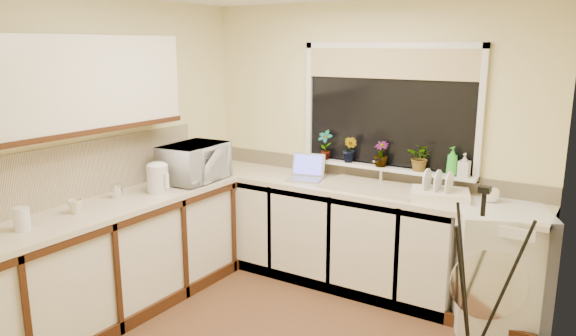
{
  "coord_description": "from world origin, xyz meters",
  "views": [
    {
      "loc": [
        1.96,
        -2.91,
        2.08
      ],
      "look_at": [
        -0.23,
        0.55,
        1.15
      ],
      "focal_mm": 33.85,
      "sensor_mm": 36.0,
      "label": 1
    }
  ],
  "objects": [
    {
      "name": "windowsill",
      "position": [
        0.2,
        1.43,
        1.04
      ],
      "size": [
        1.6,
        0.14,
        0.03
      ],
      "primitive_type": "cube",
      "color": "white",
      "rests_on": "wall_back"
    },
    {
      "name": "plant_a",
      "position": [
        -0.37,
        1.4,
        1.19
      ],
      "size": [
        0.15,
        0.11,
        0.27
      ],
      "primitive_type": "imported",
      "rotation": [
        0.0,
        0.0,
        -0.06
      ],
      "color": "#999999",
      "rests_on": "windowsill"
    },
    {
      "name": "wall_front",
      "position": [
        0.0,
        -1.5,
        1.23
      ],
      "size": [
        3.2,
        0.0,
        3.2
      ],
      "primitive_type": "plane",
      "rotation": [
        -1.57,
        0.0,
        0.0
      ],
      "color": "beige",
      "rests_on": "ground"
    },
    {
      "name": "plant_b",
      "position": [
        -0.12,
        1.4,
        1.17
      ],
      "size": [
        0.15,
        0.13,
        0.24
      ],
      "primitive_type": "imported",
      "rotation": [
        0.0,
        0.0,
        -0.21
      ],
      "color": "#999999",
      "rests_on": "windowsill"
    },
    {
      "name": "faucet",
      "position": [
        0.2,
        1.38,
        1.02
      ],
      "size": [
        0.03,
        0.03,
        0.24
      ],
      "primitive_type": "cylinder",
      "color": "silver",
      "rests_on": "worktop_back"
    },
    {
      "name": "worktop_left",
      "position": [
        -1.3,
        -0.3,
        0.88
      ],
      "size": [
        0.6,
        2.4,
        0.04
      ],
      "primitive_type": "cube",
      "color": "beige",
      "rests_on": "base_cabinet_left"
    },
    {
      "name": "glass_jug",
      "position": [
        -1.31,
        -0.99,
        0.98
      ],
      "size": [
        0.1,
        0.1,
        0.15
      ],
      "primitive_type": "cylinder",
      "color": "silver",
      "rests_on": "worktop_left"
    },
    {
      "name": "cup_back",
      "position": [
        1.13,
        1.31,
        0.95
      ],
      "size": [
        0.15,
        0.15,
        0.1
      ],
      "primitive_type": "imported",
      "rotation": [
        0.0,
        0.0,
        -0.19
      ],
      "color": "white",
      "rests_on": "worktop_back"
    },
    {
      "name": "base_cabinet_left",
      "position": [
        -1.3,
        -0.3,
        0.43
      ],
      "size": [
        0.54,
        2.4,
        0.86
      ],
      "primitive_type": "cube",
      "color": "silver",
      "rests_on": "floor"
    },
    {
      "name": "plant_d",
      "position": [
        0.53,
        1.42,
        1.17
      ],
      "size": [
        0.23,
        0.2,
        0.23
      ],
      "primitive_type": "imported",
      "rotation": [
        0.0,
        0.0,
        -0.1
      ],
      "color": "#999999",
      "rests_on": "windowsill"
    },
    {
      "name": "tripod",
      "position": [
        1.25,
        0.49,
        0.61
      ],
      "size": [
        0.74,
        0.74,
        1.23
      ],
      "primitive_type": null,
      "rotation": [
        0.0,
        0.0,
        0.25
      ],
      "color": "black",
      "rests_on": "floor"
    },
    {
      "name": "window_glass",
      "position": [
        0.2,
        1.49,
        1.55
      ],
      "size": [
        1.5,
        0.02,
        1.0
      ],
      "primitive_type": "cube",
      "color": "black",
      "rests_on": "wall_back"
    },
    {
      "name": "worktop_back",
      "position": [
        0.0,
        1.2,
        0.88
      ],
      "size": [
        3.2,
        0.6,
        0.04
      ],
      "primitive_type": "cube",
      "color": "beige",
      "rests_on": "base_cabinet_back"
    },
    {
      "name": "upper_cabinet",
      "position": [
        -1.44,
        -0.45,
        1.8
      ],
      "size": [
        0.28,
        1.9,
        0.7
      ],
      "primitive_type": "cube",
      "color": "silver",
      "rests_on": "wall_left"
    },
    {
      "name": "laptop",
      "position": [
        -0.44,
        1.19,
        0.96
      ],
      "size": [
        0.35,
        0.34,
        0.22
      ],
      "rotation": [
        0.0,
        0.0,
        0.24
      ],
      "color": "#9A9AA1",
      "rests_on": "worktop_back"
    },
    {
      "name": "splashback_left",
      "position": [
        -1.59,
        -0.3,
        1.12
      ],
      "size": [
        0.02,
        2.4,
        0.45
      ],
      "primitive_type": "cube",
      "color": "beige",
      "rests_on": "wall_left"
    },
    {
      "name": "base_cabinet_back",
      "position": [
        -0.33,
        1.2,
        0.43
      ],
      "size": [
        2.55,
        0.6,
        0.86
      ],
      "primitive_type": "cube",
      "color": "silver",
      "rests_on": "floor"
    },
    {
      "name": "wall_left",
      "position": [
        -1.6,
        0.0,
        1.23
      ],
      "size": [
        0.0,
        3.0,
        3.0
      ],
      "primitive_type": "plane",
      "rotation": [
        1.57,
        0.0,
        1.57
      ],
      "color": "beige",
      "rests_on": "ground"
    },
    {
      "name": "microwave",
      "position": [
        -1.24,
        0.61,
        1.06
      ],
      "size": [
        0.44,
        0.62,
        0.33
      ],
      "primitive_type": "imported",
      "rotation": [
        0.0,
        0.0,
        1.64
      ],
      "color": "white",
      "rests_on": "worktop_left"
    },
    {
      "name": "soap_bottle_green",
      "position": [
        0.8,
        1.39,
        1.17
      ],
      "size": [
        0.11,
        0.11,
        0.23
      ],
      "primitive_type": "imported",
      "rotation": [
        0.0,
        0.0,
        -0.26
      ],
      "color": "green",
      "rests_on": "windowsill"
    },
    {
      "name": "steel_jar",
      "position": [
        -1.39,
        -0.14,
        0.96
      ],
      "size": [
        0.09,
        0.09,
        0.12
      ],
      "primitive_type": "cylinder",
      "color": "silver",
      "rests_on": "worktop_left"
    },
    {
      "name": "sink",
      "position": [
        0.2,
        1.2,
        0.91
      ],
      "size": [
        0.82,
        0.46,
        0.03
      ],
      "primitive_type": "cube",
      "color": "tan",
      "rests_on": "worktop_back"
    },
    {
      "name": "splashback_back",
      "position": [
        0.0,
        1.49,
        0.97
      ],
      "size": [
        3.2,
        0.02,
        0.14
      ],
      "primitive_type": "cube",
      "color": "beige",
      "rests_on": "wall_back"
    },
    {
      "name": "window_blind",
      "position": [
        0.2,
        1.46,
        1.92
      ],
      "size": [
        1.5,
        0.02,
        0.25
      ],
      "primitive_type": "cube",
      "color": "tan",
      "rests_on": "wall_back"
    },
    {
      "name": "plant_c",
      "position": [
        0.18,
        1.4,
        1.16
      ],
      "size": [
        0.13,
        0.13,
        0.22
      ],
      "primitive_type": "imported",
      "rotation": [
        0.0,
        0.0,
        0.04
      ],
      "color": "#999999",
      "rests_on": "windowsill"
    },
    {
      "name": "cup_left",
      "position": [
        -1.33,
        -0.57,
        0.95
      ],
      "size": [
        0.14,
        0.14,
        0.1
      ],
      "primitive_type": "imported",
      "rotation": [
        0.0,
        0.0,
        -0.42
      ],
      "color": "beige",
      "rests_on": "worktop_left"
    },
    {
      "name": "kettle",
      "position": [
        -1.23,
        0.14,
        1.01
      ],
      "size": [
        0.17,
        0.17,
        0.23
      ],
      "primitive_type": "cylinder",
      "color": "silver",
      "rests_on": "worktop_left"
    },
    {
      "name": "wall_back",
      "position": [
        0.0,
        1.5,
        1.23
      ],
      "size": [
        3.2,
        0.0,
        3.2
      ],
      "primitive_type": "plane",
      "rotation": [
        1.57,
        0.0,
        0.0
      ],
      "color": "beige",
      "rests_on": "ground"
    },
    {
      "name": "washing_machine",
      "position": [
        1.26,
        1.17,
        0.45
      ],
      "size": [
        0.83,
        0.82,
        0.9
      ],
      "primitive_type": "cube",
      "rotation": [
        0.0,
        0.0,
        0.4
      ],
      "color": "white",
      "rests_on": "floor"
    },
    {
      "name": "dish_rack",
      "position": [
        0.77,
        1.2,
        0.93
      ],
      "size": [
        0.52,
        0.45,
        0.07
      ],
      "primitive_type": "cube",
      "rotation": [
        0.0,
        0.0,
        0.31
      ],
      "color": "white",
      "rests_on": "worktop_back"
    },
    {
      "name": "soap_bottle_clear",
      "position": [
        0.89,
        1.42,
        1.14
      ],
      "size": [
        0.09,
        0.09,
        0.19
      ],
      "primitive_type": "imported",
      "rotation": [
        0.0,
        0.0,
        -0.04
      ],
      "color": "#999999",
      "rests_on": "windowsill"
    },
    {
      "name": "wall_right",
      "position": [
        1.6,
        0.0,
        1.23
      ],
      "size": [
        0.0,
        3.0,
        3.0
      ],
      "primitive_type": "plane",
      "rotation": [
        1.57,
        0.0,
        -1.57
      ],
      "color": "beige",
      "rests_on": "ground"
    }
  ]
}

